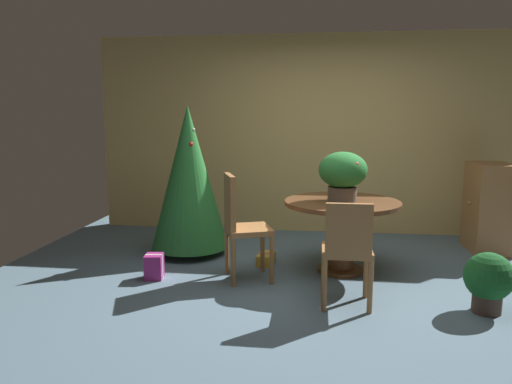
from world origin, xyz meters
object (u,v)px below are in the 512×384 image
Objects in this scene: wooden_chair_left at (240,222)px; holiday_tree at (189,177)px; round_dining_table at (342,221)px; gift_box_purple at (154,266)px; gift_box_gold at (266,259)px; wooden_cabinet at (489,208)px; potted_plant at (489,280)px; flower_vase at (343,173)px; wooden_chair_near at (347,248)px.

holiday_tree is (-0.71, 0.79, 0.31)m from wooden_chair_left.
round_dining_table is 4.76× the size of gift_box_purple.
wooden_cabinet is at bearing 18.20° from gift_box_gold.
holiday_tree is 5.82× the size of gift_box_gold.
round_dining_table is 1.76m from holiday_tree.
round_dining_table is at bearing 142.06° from potted_plant.
flower_vase reaches higher than potted_plant.
flower_vase is at bearing -150.36° from wooden_cabinet.
wooden_chair_left reaches higher than gift_box_purple.
holiday_tree is 3.41× the size of potted_plant.
round_dining_table is 3.97× the size of gift_box_gold.
wooden_cabinet reaches higher than gift_box_purple.
holiday_tree is at bearing -170.95° from wooden_cabinet.
wooden_chair_near is 3.70× the size of gift_box_purple.
flower_vase is 2.04m from wooden_cabinet.
wooden_cabinet is at bearing 21.86° from gift_box_purple.
round_dining_table is 0.91m from wooden_chair_near.
potted_plant is (2.79, -1.31, -0.61)m from holiday_tree.
wooden_cabinet is at bearing 26.31° from wooden_chair_left.
gift_box_gold is (-0.77, 1.07, -0.45)m from wooden_chair_near.
round_dining_table is at bearing 13.60° from gift_box_purple.
potted_plant is (1.12, -0.87, -0.25)m from round_dining_table.
gift_box_purple is 0.24× the size of wooden_cabinet.
round_dining_table is 1.28× the size of wooden_chair_near.
gift_box_gold is at bearing -161.80° from wooden_cabinet.
wooden_cabinet is at bearing 71.93° from potted_plant.
wooden_cabinet is at bearing 29.59° from round_dining_table.
wooden_cabinet reaches higher than potted_plant.
wooden_chair_near reaches higher than gift_box_purple.
wooden_chair_near is at bearing -54.08° from gift_box_gold.
flower_vase reaches higher than wooden_cabinet.
wooden_chair_near is at bearing -90.00° from round_dining_table.
wooden_chair_left reaches higher than gift_box_gold.
holiday_tree reaches higher than wooden_chair_left.
holiday_tree is at bearing 165.21° from flower_vase.
gift_box_purple is at bearing -174.26° from wooden_chair_left.
round_dining_table reaches higher than gift_box_purple.
potted_plant is (1.89, -1.03, 0.22)m from gift_box_gold.
wooden_cabinet is (3.52, 1.41, 0.39)m from gift_box_purple.
potted_plant is at bearing -28.53° from gift_box_gold.
holiday_tree is 3.45m from wooden_cabinet.
holiday_tree is at bearing 154.90° from potted_plant.
wooden_cabinet is at bearing 9.05° from holiday_tree.
gift_box_gold is at bearing 168.15° from flower_vase.
flower_vase is at bearing 13.50° from gift_box_purple.
flower_vase is 0.99× the size of potted_plant.
round_dining_table is 0.49m from flower_vase.
round_dining_table is 1.12× the size of wooden_cabinet.
flower_vase is 1.03m from wooden_chair_near.
flower_vase is at bearing -14.79° from holiday_tree.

